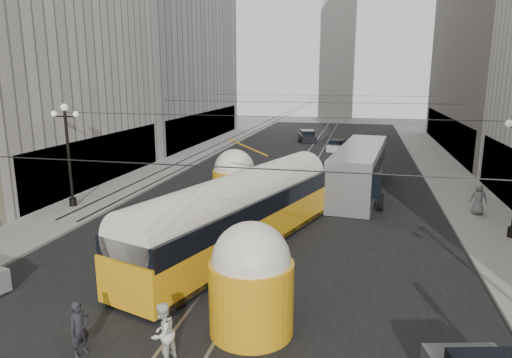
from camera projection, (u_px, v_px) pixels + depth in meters
The scene contains 16 objects.
road at pixel (302, 171), 39.77m from camera, with size 20.00×85.00×0.02m, color black.
sidewalk_left at pixel (188, 158), 45.73m from camera, with size 4.00×72.00×0.15m, color gray.
sidewalk_right at pixel (442, 169), 40.42m from camera, with size 4.00×72.00×0.15m, color gray.
rail_left at pixel (293, 171), 39.93m from camera, with size 0.12×85.00×0.04m, color gray.
rail_right at pixel (311, 172), 39.60m from camera, with size 0.12×85.00×0.04m, color gray.
building_left_far at pixel (158, 24), 55.75m from camera, with size 12.60×28.60×28.60m.
distant_tower at pixel (338, 37), 81.58m from camera, with size 6.00×6.00×31.36m.
lamppost_left_mid at pixel (68, 149), 27.95m from camera, with size 1.86×0.44×6.37m.
catenary at pixel (303, 104), 37.48m from camera, with size 25.00×72.00×0.23m.
streetcar at pixel (240, 213), 21.52m from camera, with size 7.16×16.49×3.77m.
city_bus at pixel (360, 167), 32.28m from camera, with size 4.03×13.27×3.31m.
sedan_white_far at pixel (338, 146), 50.67m from camera, with size 2.28×4.23×1.27m.
sedan_dark_far at pixel (307, 136), 58.03m from camera, with size 2.87×4.77×1.41m.
pedestrian_crossing_a at pixel (80, 329), 13.46m from camera, with size 0.62×0.41×1.71m, color black.
pedestrian_crossing_b at pixel (163, 333), 13.12m from camera, with size 0.89×0.69×1.83m, color silver.
pedestrian_sidewalk_right at pixel (479, 199), 26.81m from camera, with size 0.92×0.57×1.89m, color slate.
Camera 1 is at (4.91, -6.33, 8.15)m, focal length 32.00 mm.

